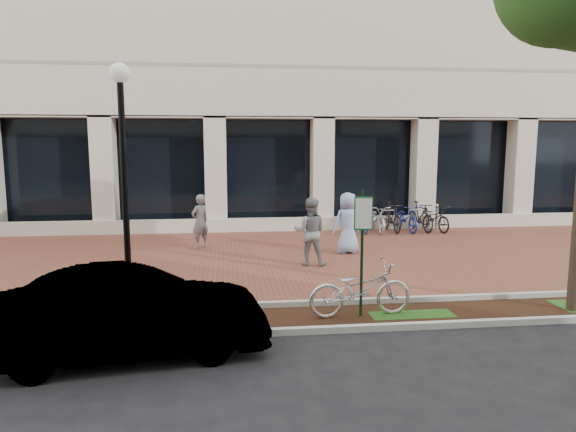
{
  "coord_description": "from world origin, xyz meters",
  "views": [
    {
      "loc": [
        -1.57,
        -14.35,
        3.25
      ],
      "look_at": [
        0.03,
        -0.8,
        1.32
      ],
      "focal_mm": 32.0,
      "sensor_mm": 36.0,
      "label": 1
    }
  ],
  "objects": [
    {
      "name": "bike_rack_cluster",
      "position": [
        4.45,
        3.87,
        0.51
      ],
      "size": [
        4.24,
        1.98,
        1.1
      ],
      "rotation": [
        0.0,
        0.0,
        0.0
      ],
      "color": "black",
      "rests_on": "ground"
    },
    {
      "name": "sedan_near_curb",
      "position": [
        -3.09,
        -6.61,
        0.68
      ],
      "size": [
        4.29,
        1.99,
        1.36
      ],
      "primitive_type": "imported",
      "rotation": [
        0.0,
        0.0,
        1.71
      ],
      "color": "#B7B7BC",
      "rests_on": "ground"
    },
    {
      "name": "locked_bicycle",
      "position": [
        0.88,
        -5.2,
        0.52
      ],
      "size": [
        2.04,
        0.85,
        1.05
      ],
      "primitive_type": "imported",
      "rotation": [
        0.0,
        0.0,
        1.65
      ],
      "color": "silver",
      "rests_on": "ground"
    },
    {
      "name": "brick_plaza",
      "position": [
        0.0,
        0.0,
        0.01
      ],
      "size": [
        40.0,
        9.0,
        0.01
      ],
      "primitive_type": "cube",
      "color": "brown",
      "rests_on": "ground"
    },
    {
      "name": "pedestrian_left",
      "position": [
        -2.44,
        1.63,
        0.85
      ],
      "size": [
        0.73,
        0.71,
        1.69
      ],
      "primitive_type": "imported",
      "rotation": [
        0.0,
        0.0,
        3.85
      ],
      "color": "slate",
      "rests_on": "ground"
    },
    {
      "name": "lamppost",
      "position": [
        -3.47,
        -4.6,
        2.64
      ],
      "size": [
        0.36,
        0.36,
        4.69
      ],
      "color": "black",
      "rests_on": "ground"
    },
    {
      "name": "pedestrian_right",
      "position": [
        1.94,
        0.34,
        0.91
      ],
      "size": [
        1.02,
        0.81,
        1.82
      ],
      "primitive_type": "imported",
      "rotation": [
        0.0,
        0.0,
        3.42
      ],
      "color": "#89A0CD",
      "rests_on": "ground"
    },
    {
      "name": "curb_plaza_side",
      "position": [
        0.0,
        -4.5,
        0.06
      ],
      "size": [
        40.0,
        0.12,
        0.12
      ],
      "primitive_type": "cube",
      "color": "#B8B8AE",
      "rests_on": "ground"
    },
    {
      "name": "curb_street_side",
      "position": [
        0.0,
        -6.0,
        0.06
      ],
      "size": [
        40.0,
        0.12,
        0.12
      ],
      "primitive_type": "cube",
      "color": "#B8B8AE",
      "rests_on": "ground"
    },
    {
      "name": "parking_sign",
      "position": [
        0.89,
        -5.23,
        1.53
      ],
      "size": [
        0.34,
        0.07,
        2.41
      ],
      "rotation": [
        0.0,
        0.0,
        -0.16
      ],
      "color": "#13341B",
      "rests_on": "ground"
    },
    {
      "name": "pedestrian_mid",
      "position": [
        0.6,
        -1.01,
        0.91
      ],
      "size": [
        1.02,
        0.87,
        1.82
      ],
      "primitive_type": "imported",
      "rotation": [
        0.0,
        0.0,
        2.92
      ],
      "color": "slate",
      "rests_on": "ground"
    },
    {
      "name": "ground",
      "position": [
        0.0,
        0.0,
        0.0
      ],
      "size": [
        120.0,
        120.0,
        0.0
      ],
      "primitive_type": "plane",
      "color": "black",
      "rests_on": "ground"
    },
    {
      "name": "bollard",
      "position": [
        6.25,
        4.0,
        0.51
      ],
      "size": [
        0.12,
        0.12,
        1.0
      ],
      "color": "silver",
      "rests_on": "ground"
    },
    {
      "name": "planting_strip",
      "position": [
        0.0,
        -5.25,
        0.01
      ],
      "size": [
        40.0,
        1.5,
        0.01
      ],
      "primitive_type": "cube",
      "color": "black",
      "rests_on": "ground"
    }
  ]
}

